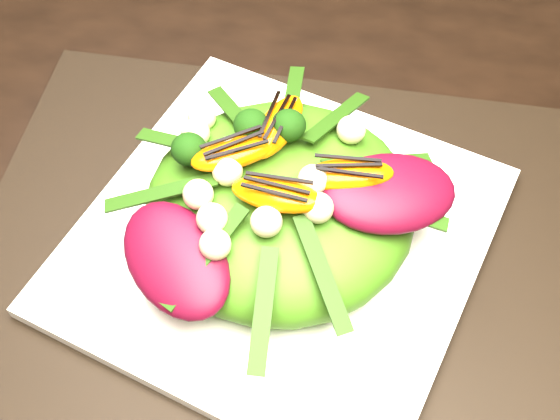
% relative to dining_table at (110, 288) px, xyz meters
% --- Properties ---
extents(dining_table, '(1.60, 0.90, 0.75)m').
position_rel_dining_table_xyz_m(dining_table, '(0.00, 0.00, 0.00)').
color(dining_table, black).
rests_on(dining_table, floor).
extents(placemat, '(0.46, 0.35, 0.00)m').
position_rel_dining_table_xyz_m(placemat, '(0.12, 0.05, 0.02)').
color(placemat, black).
rests_on(placemat, dining_table).
extents(plate_base, '(0.36, 0.36, 0.01)m').
position_rel_dining_table_xyz_m(plate_base, '(0.12, 0.05, 0.03)').
color(plate_base, white).
rests_on(plate_base, placemat).
extents(salad_bowl, '(0.27, 0.27, 0.02)m').
position_rel_dining_table_xyz_m(salad_bowl, '(0.12, 0.05, 0.04)').
color(salad_bowl, white).
rests_on(salad_bowl, plate_base).
extents(lettuce_mound, '(0.25, 0.25, 0.06)m').
position_rel_dining_table_xyz_m(lettuce_mound, '(0.12, 0.05, 0.07)').
color(lettuce_mound, '#427515').
rests_on(lettuce_mound, salad_bowl).
extents(radicchio_leaf, '(0.11, 0.09, 0.02)m').
position_rel_dining_table_xyz_m(radicchio_leaf, '(0.20, 0.05, 0.10)').
color(radicchio_leaf, '#4A0718').
rests_on(radicchio_leaf, lettuce_mound).
extents(orange_segment, '(0.07, 0.05, 0.02)m').
position_rel_dining_table_xyz_m(orange_segment, '(0.12, 0.07, 0.11)').
color(orange_segment, '#F86604').
rests_on(orange_segment, lettuce_mound).
extents(broccoli_floret, '(0.03, 0.03, 0.03)m').
position_rel_dining_table_xyz_m(broccoli_floret, '(0.08, 0.07, 0.12)').
color(broccoli_floret, black).
rests_on(broccoli_floret, lettuce_mound).
extents(macadamia_nut, '(0.02, 0.02, 0.02)m').
position_rel_dining_table_xyz_m(macadamia_nut, '(0.14, 0.01, 0.11)').
color(macadamia_nut, '#C3B989').
rests_on(macadamia_nut, lettuce_mound).
extents(balsamic_drizzle, '(0.04, 0.02, 0.00)m').
position_rel_dining_table_xyz_m(balsamic_drizzle, '(0.12, 0.07, 0.12)').
color(balsamic_drizzle, black).
rests_on(balsamic_drizzle, orange_segment).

